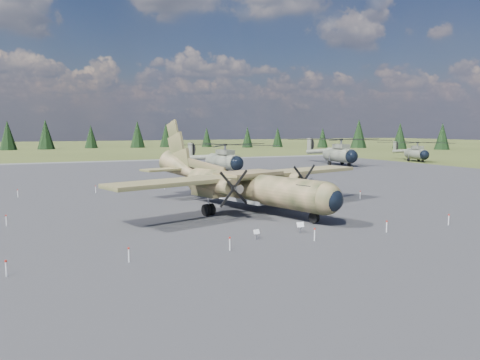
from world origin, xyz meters
name	(u,v)px	position (x,y,z in m)	size (l,w,h in m)	color
ground	(212,210)	(0.00, 0.00, 0.00)	(500.00, 500.00, 0.00)	#4A5224
apron	(179,196)	(0.00, 10.00, 0.00)	(120.00, 120.00, 0.04)	slate
transport_plane	(242,182)	(2.62, -0.70, 2.51)	(26.24, 23.42, 8.75)	#333B20
helicopter_near	(223,152)	(14.44, 32.41, 3.40)	(22.17, 23.76, 4.80)	slate
helicopter_mid	(340,146)	(41.47, 37.67, 3.76)	(22.08, 25.17, 5.30)	slate
helicopter_far	(416,148)	(63.53, 39.57, 3.09)	(21.09, 21.69, 4.35)	slate
info_placard_left	(256,233)	(-1.28, -11.61, 0.45)	(0.46, 0.26, 0.68)	gray
info_placard_right	(300,226)	(2.32, -11.22, 0.53)	(0.52, 0.25, 0.79)	gray
barrier_fence	(207,205)	(-0.46, -0.08, 0.51)	(33.12, 29.62, 0.85)	white
treeline	(104,158)	(-8.98, 1.82, 4.85)	(306.19, 303.14, 10.90)	black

